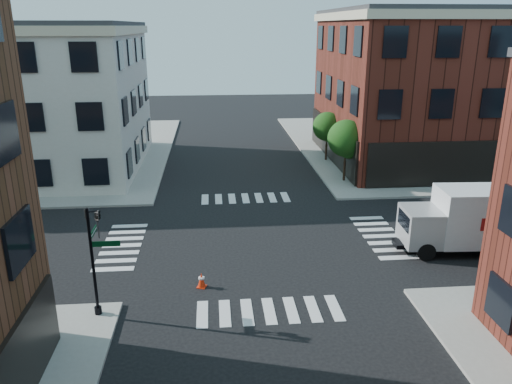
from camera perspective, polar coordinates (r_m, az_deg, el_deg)
The scene contains 9 objects.
ground at distance 26.95m, azimuth -0.18°, elevation -5.60°, with size 120.00×120.00×0.00m, color black.
sidewalk_ne at distance 52.20m, azimuth 21.38°, elevation 5.12°, with size 30.00×30.00×0.15m, color gray.
sidewalk_nw at distance 50.47m, azimuth -27.02°, elevation 3.94°, with size 30.00×30.00×0.15m, color gray.
building_ne at distance 46.66m, azimuth 24.35°, elevation 10.73°, with size 25.00×16.00×12.00m, color #441911.
tree_near at distance 36.67m, azimuth 10.35°, elevation 5.83°, with size 2.69×2.69×4.49m.
tree_far at distance 42.41m, azimuth 8.23°, elevation 7.24°, with size 2.43×2.43×4.07m.
signal_pole at distance 20.14m, azimuth -18.00°, elevation -6.31°, with size 1.29×1.24×4.60m.
box_truck at distance 27.49m, azimuth 23.95°, elevation -2.88°, with size 7.47×2.59×3.33m.
traffic_cone at distance 22.44m, azimuth -6.25°, elevation -9.99°, with size 0.48×0.48×0.70m.
Camera 1 is at (-2.11, -24.52, 10.99)m, focal length 35.00 mm.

